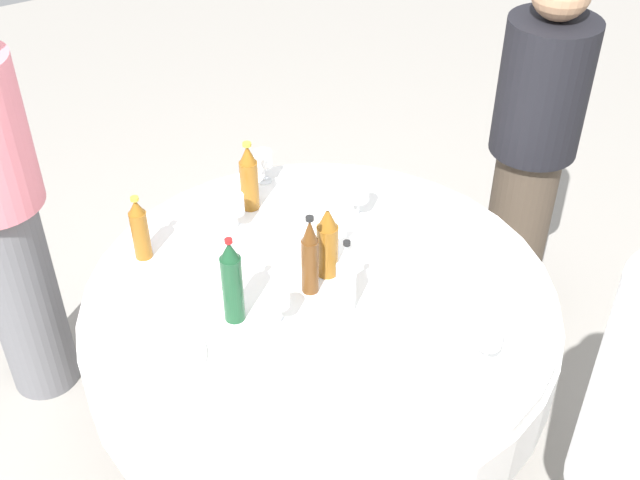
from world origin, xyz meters
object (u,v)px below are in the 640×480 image
Objects in this scene: bottle_amber_outer at (327,243)px; wine_glass_south at (490,338)px; plate_right at (482,291)px; bottle_dark_green_left at (232,282)px; wine_glass_near at (359,192)px; bottle_amber_mid at (249,178)px; wine_glass_rear at (263,160)px; wine_glass_far at (279,299)px; bottle_amber_front at (140,229)px; plate_near at (165,357)px; person_outer at (532,148)px; bottle_clear_south at (346,279)px; plate_west at (379,365)px; wine_glass_mid at (235,205)px; dining_table at (320,322)px; bottle_brown_far at (310,257)px.

bottle_amber_outer is 1.84× the size of wine_glass_south.
wine_glass_south reaches higher than plate_right.
bottle_dark_green_left reaches higher than wine_glass_near.
bottle_dark_green_left is 0.77m from wine_glass_south.
wine_glass_rear is (-0.13, -0.13, -0.03)m from bottle_amber_mid.
wine_glass_far is 0.63m from wine_glass_south.
bottle_amber_front reaches higher than plate_right.
wine_glass_far is at bearing 171.97° from plate_near.
person_outer reaches higher than wine_glass_near.
bottle_clear_south is 1.79× the size of wine_glass_south.
wine_glass_near is 0.75m from plate_west.
wine_glass_mid is 0.59× the size of plate_near.
bottle_amber_front is 1.86× the size of wine_glass_rear.
bottle_clear_south reaches higher than dining_table.
bottle_amber_mid is 0.18× the size of person_outer.
person_outer reaches higher than wine_glass_south.
bottle_brown_far is 1.09× the size of bottle_clear_south.
bottle_amber_outer is (-0.48, 0.41, 0.01)m from bottle_amber_front.
bottle_amber_mid is 0.14m from wine_glass_mid.
plate_near is (0.78, -0.52, -0.10)m from wine_glass_south.
wine_glass_rear is at bearing -73.49° from plate_right.
plate_right is 0.14× the size of person_outer.
bottle_amber_outer reaches higher than wine_glass_rear.
bottle_clear_south reaches higher than plate_west.
wine_glass_mid is 1.08× the size of wine_glass_rear.
wine_glass_rear reaches higher than plate_right.
bottle_dark_green_left reaches higher than bottle_brown_far.
wine_glass_south is at bearing 50.37° from plate_right.
bottle_amber_mid reaches higher than wine_glass_mid.
bottle_brown_far is 1.46× the size of plate_west.
wine_glass_rear is (-0.57, -0.19, -0.02)m from bottle_amber_front.
bottle_dark_green_left is at bearing -47.44° from wine_glass_south.
bottle_brown_far is 1.95× the size of wine_glass_south.
bottle_dark_green_left reaches higher than wine_glass_far.
bottle_amber_mid is 1.09m from wine_glass_south.
dining_table is 1.15m from person_outer.
bottle_brown_far is 0.44m from wine_glass_near.
bottle_amber_front is at bearing -41.68° from plate_right.
plate_right is at bearing 156.20° from bottle_dark_green_left.
dining_table is at bearing -160.04° from wine_glass_far.
dining_table is 5.80× the size of bottle_clear_south.
dining_table is 0.64m from wine_glass_south.
wine_glass_near is (-0.31, -0.39, -0.02)m from bottle_clear_south.
wine_glass_south reaches higher than wine_glass_mid.
plate_right is at bearing 124.99° from wine_glass_mid.
bottle_amber_outer is at bearing -92.61° from person_outer.
wine_glass_rear is (-0.18, -0.64, -0.04)m from bottle_brown_far.
bottle_dark_green_left reaches higher than plate_west.
bottle_amber_front is 1.69× the size of wine_glass_far.
wine_glass_near is at bearing -147.03° from wine_glass_far.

